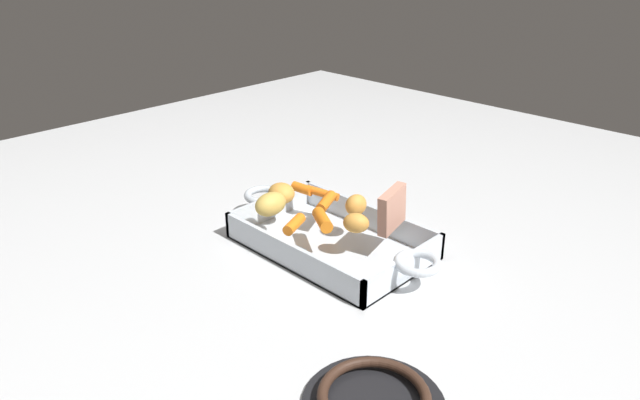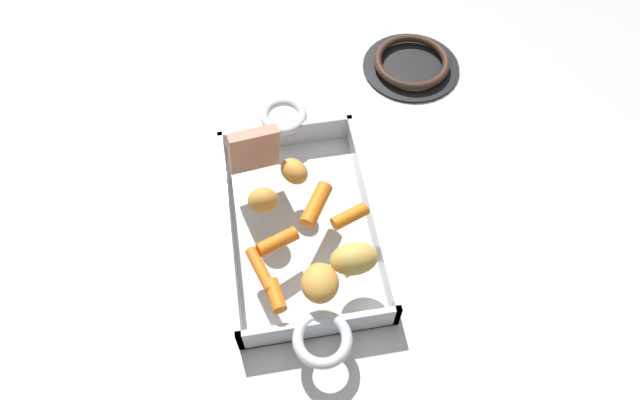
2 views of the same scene
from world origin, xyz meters
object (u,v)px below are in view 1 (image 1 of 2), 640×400
object	(u,v)px
roasting_dish	(331,238)
potato_near_roast	(281,193)
roast_slice_outer	(392,209)
potato_golden_small	(356,205)
baby_carrot_short	(302,189)
baby_carrot_long	(326,202)
potato_corner	(271,204)
baby_carrot_center_right	(294,224)
potato_golden_large	(354,224)
baby_carrot_southwest	(323,193)
stove_burner_rear	(374,400)
baby_carrot_northeast	(323,220)

from	to	relation	value
roasting_dish	potato_near_roast	bearing A→B (deg)	-176.47
roast_slice_outer	potato_golden_small	world-z (taller)	roast_slice_outer
baby_carrot_short	roast_slice_outer	bearing A→B (deg)	0.71
baby_carrot_long	potato_corner	distance (m)	0.11
baby_carrot_short	baby_carrot_center_right	world-z (taller)	same
roast_slice_outer	potato_golden_small	distance (m)	0.08
potato_golden_large	potato_near_roast	world-z (taller)	potato_near_roast
baby_carrot_short	potato_near_roast	world-z (taller)	potato_near_roast
roasting_dish	potato_near_roast	distance (m)	0.13
baby_carrot_short	potato_corner	xyz separation A→B (m)	(0.03, -0.11, 0.01)
roasting_dish	potato_golden_large	size ratio (longest dim) A/B	9.97
potato_golden_small	potato_golden_large	bearing A→B (deg)	-51.07
potato_golden_large	potato_golden_small	size ratio (longest dim) A/B	1.06
baby_carrot_short	potato_golden_small	xyz separation A→B (m)	(0.14, -0.00, 0.01)
potato_corner	baby_carrot_long	bearing A→B (deg)	63.23
baby_carrot_southwest	stove_burner_rear	world-z (taller)	baby_carrot_southwest
baby_carrot_southwest	roast_slice_outer	bearing A→B (deg)	-3.92
baby_carrot_center_right	baby_carrot_short	bearing A→B (deg)	130.70
baby_carrot_center_right	potato_golden_large	distance (m)	0.10
roasting_dish	potato_near_roast	world-z (taller)	potato_near_roast
potato_corner	potato_golden_small	xyz separation A→B (m)	(0.11, 0.11, -0.00)
roast_slice_outer	baby_carrot_center_right	xyz separation A→B (m)	(-0.12, -0.12, -0.03)
roast_slice_outer	baby_carrot_northeast	size ratio (longest dim) A/B	1.09
roasting_dish	baby_carrot_northeast	distance (m)	0.05
roast_slice_outer	baby_carrot_long	bearing A→B (deg)	-173.84
roast_slice_outer	baby_carrot_short	size ratio (longest dim) A/B	1.69
potato_golden_small	stove_burner_rear	world-z (taller)	potato_golden_small
baby_carrot_short	potato_golden_large	size ratio (longest dim) A/B	0.95
baby_carrot_short	potato_near_roast	distance (m)	0.06
baby_carrot_northeast	potato_near_roast	world-z (taller)	potato_near_roast
roasting_dish	baby_carrot_short	size ratio (longest dim) A/B	10.46
potato_golden_large	baby_carrot_short	bearing A→B (deg)	163.29
baby_carrot_southwest	potato_corner	distance (m)	0.12
baby_carrot_long	potato_corner	xyz separation A→B (m)	(-0.05, -0.09, 0.01)
baby_carrot_short	potato_golden_large	distance (m)	0.19
roast_slice_outer	potato_golden_large	distance (m)	0.07
baby_carrot_center_right	stove_burner_rear	size ratio (longest dim) A/B	0.31
roasting_dish	roast_slice_outer	bearing A→B (deg)	30.14
baby_carrot_northeast	potato_golden_large	size ratio (longest dim) A/B	1.48
baby_carrot_long	potato_golden_large	distance (m)	0.11
potato_near_roast	baby_carrot_center_right	bearing A→B (deg)	-31.07
roasting_dish	baby_carrot_northeast	xyz separation A→B (m)	(0.00, -0.02, 0.05)
baby_carrot_long	baby_carrot_center_right	xyz separation A→B (m)	(0.02, -0.10, -0.00)
baby_carrot_long	potato_near_roast	world-z (taller)	potato_near_roast
potato_corner	baby_carrot_short	bearing A→B (deg)	105.05
baby_carrot_center_right	baby_carrot_southwest	xyz separation A→B (m)	(-0.06, 0.13, -0.00)
baby_carrot_long	potato_golden_large	xyz separation A→B (m)	(0.11, -0.04, 0.01)
roasting_dish	potato_golden_small	distance (m)	0.07
roasting_dish	baby_carrot_short	world-z (taller)	baby_carrot_short
potato_corner	potato_golden_small	distance (m)	0.15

